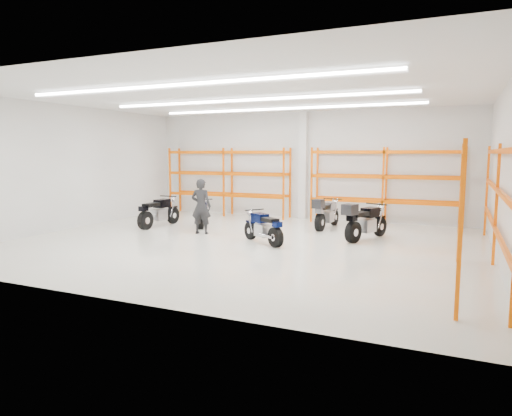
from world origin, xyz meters
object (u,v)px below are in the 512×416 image
at_px(motorcycle_back_b, 202,214).
at_px(standing_man, 201,206).
at_px(motorcycle_main, 264,229).
at_px(motorcycle_back_d, 364,222).
at_px(motorcycle_back_c, 326,214).
at_px(structural_column, 303,166).
at_px(motorcycle_back_a, 158,213).

bearing_deg(motorcycle_back_b, standing_man, -60.65).
distance_m(motorcycle_main, motorcycle_back_d, 3.24).
relative_size(motorcycle_back_c, motorcycle_back_d, 0.98).
bearing_deg(motorcycle_back_c, standing_man, -143.22).
bearing_deg(motorcycle_main, structural_column, 96.35).
height_order(motorcycle_back_a, motorcycle_back_c, motorcycle_back_c).
distance_m(standing_man, structural_column, 5.49).
distance_m(motorcycle_back_c, motorcycle_back_d, 2.37).
distance_m(motorcycle_back_b, motorcycle_back_d, 6.12).
height_order(motorcycle_back_b, motorcycle_back_d, motorcycle_back_d).
height_order(motorcycle_main, motorcycle_back_c, motorcycle_back_c).
bearing_deg(motorcycle_back_d, motorcycle_back_b, 177.17).
bearing_deg(motorcycle_back_a, motorcycle_back_d, 3.57).
distance_m(motorcycle_back_c, structural_column, 3.21).
relative_size(motorcycle_main, standing_man, 0.93).
xyz_separation_m(motorcycle_back_b, standing_man, (0.77, -1.37, 0.48)).
bearing_deg(motorcycle_main, motorcycle_back_c, 74.36).
relative_size(motorcycle_main, structural_column, 0.39).
bearing_deg(motorcycle_main, motorcycle_back_d, 34.22).
height_order(motorcycle_back_a, structural_column, structural_column).
bearing_deg(motorcycle_back_b, motorcycle_back_d, -2.83).
bearing_deg(standing_man, motorcycle_back_a, -25.28).
bearing_deg(motorcycle_back_a, motorcycle_main, -15.26).
height_order(motorcycle_back_c, structural_column, structural_column).
bearing_deg(motorcycle_back_b, motorcycle_back_c, 17.06).
xyz_separation_m(motorcycle_main, motorcycle_back_a, (-4.93, 1.34, 0.06)).
relative_size(motorcycle_back_a, structural_column, 0.51).
xyz_separation_m(motorcycle_back_a, standing_man, (2.26, -0.59, 0.42)).
height_order(standing_man, structural_column, structural_column).
distance_m(motorcycle_back_a, motorcycle_back_d, 7.62).
distance_m(motorcycle_back_b, motorcycle_back_c, 4.62).
xyz_separation_m(motorcycle_back_a, motorcycle_back_d, (7.60, 0.47, 0.06)).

